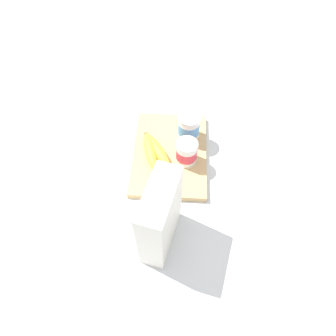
% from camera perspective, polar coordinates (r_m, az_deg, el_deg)
% --- Properties ---
extents(ground_plane, '(2.40, 2.40, 0.00)m').
position_cam_1_polar(ground_plane, '(1.10, 0.30, 2.19)').
color(ground_plane, silver).
extents(cutting_board, '(0.35, 0.24, 0.02)m').
position_cam_1_polar(cutting_board, '(1.09, 0.30, 2.53)').
color(cutting_board, tan).
rests_on(cutting_board, ground_plane).
extents(cereal_box, '(0.19, 0.11, 0.24)m').
position_cam_1_polar(cereal_box, '(0.84, -1.38, -8.64)').
color(cereal_box, white).
rests_on(cereal_box, ground_plane).
extents(yogurt_cup_front, '(0.08, 0.08, 0.09)m').
position_cam_1_polar(yogurt_cup_front, '(1.10, 3.67, 7.23)').
color(yogurt_cup_front, white).
rests_on(yogurt_cup_front, cutting_board).
extents(yogurt_cup_back, '(0.07, 0.07, 0.08)m').
position_cam_1_polar(yogurt_cup_back, '(1.03, 3.28, 2.77)').
color(yogurt_cup_back, white).
rests_on(yogurt_cup_back, cutting_board).
extents(banana_bunch, '(0.16, 0.12, 0.04)m').
position_cam_1_polar(banana_bunch, '(1.07, -2.49, 3.08)').
color(banana_bunch, gold).
rests_on(banana_bunch, cutting_board).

